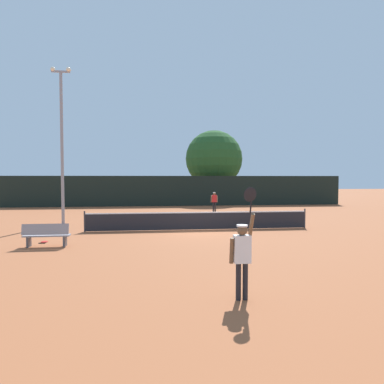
# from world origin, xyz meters

# --- Properties ---
(ground_plane) EXTENTS (120.00, 120.00, 0.00)m
(ground_plane) POSITION_xyz_m (0.00, 0.00, 0.00)
(ground_plane) COLOR #9E5633
(tennis_net) EXTENTS (11.94, 0.08, 1.07)m
(tennis_net) POSITION_xyz_m (0.00, 0.00, 0.51)
(tennis_net) COLOR #232328
(tennis_net) RESTS_ON ground
(perimeter_fence) EXTENTS (33.57, 0.12, 2.98)m
(perimeter_fence) POSITION_xyz_m (0.00, 15.20, 1.49)
(perimeter_fence) COLOR black
(perimeter_fence) RESTS_ON ground
(player_serving) EXTENTS (0.68, 0.40, 2.57)m
(player_serving) POSITION_xyz_m (-0.38, -10.18, 1.14)
(player_serving) COLOR white
(player_serving) RESTS_ON ground
(player_receiving) EXTENTS (0.57, 0.23, 1.59)m
(player_receiving) POSITION_xyz_m (2.54, 9.31, 0.97)
(player_receiving) COLOR red
(player_receiving) RESTS_ON ground
(tennis_ball) EXTENTS (0.07, 0.07, 0.07)m
(tennis_ball) POSITION_xyz_m (-0.06, 0.77, 0.03)
(tennis_ball) COLOR #CCE033
(tennis_ball) RESTS_ON ground
(spare_racket) EXTENTS (0.28, 0.52, 0.04)m
(spare_racket) POSITION_xyz_m (-7.09, -2.65, 0.02)
(spare_racket) COLOR black
(spare_racket) RESTS_ON ground
(courtside_bench) EXTENTS (1.80, 0.44, 0.95)m
(courtside_bench) POSITION_xyz_m (-6.68, -3.66, 0.48)
(courtside_bench) COLOR gray
(courtside_bench) RESTS_ON ground
(light_pole) EXTENTS (1.18, 0.28, 9.39)m
(light_pole) POSITION_xyz_m (-7.87, 3.34, 5.27)
(light_pole) COLOR gray
(light_pole) RESTS_ON ground
(large_tree) EXTENTS (6.37, 6.37, 8.10)m
(large_tree) POSITION_xyz_m (4.33, 19.42, 4.90)
(large_tree) COLOR brown
(large_tree) RESTS_ON ground
(parked_car_near) EXTENTS (1.93, 4.21, 1.69)m
(parked_car_near) POSITION_xyz_m (-7.50, 21.28, 0.78)
(parked_car_near) COLOR white
(parked_car_near) RESTS_ON ground
(parked_car_mid) EXTENTS (2.39, 4.40, 1.69)m
(parked_car_mid) POSITION_xyz_m (6.17, 21.93, 0.78)
(parked_car_mid) COLOR navy
(parked_car_mid) RESTS_ON ground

